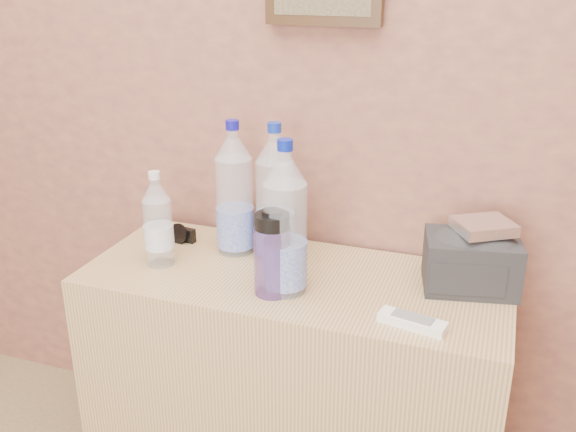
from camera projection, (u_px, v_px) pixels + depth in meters
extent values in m
cube|color=tan|center=(293.00, 386.00, 1.76)|extent=(1.08, 0.45, 0.68)
cylinder|color=white|center=(235.00, 196.00, 1.73)|extent=(0.10, 0.10, 0.32)
cylinder|color=#111092|center=(232.00, 125.00, 1.65)|extent=(0.04, 0.04, 0.02)
cylinder|color=silver|center=(275.00, 200.00, 1.69)|extent=(0.10, 0.10, 0.32)
cylinder|color=#102A9B|center=(274.00, 127.00, 1.62)|extent=(0.04, 0.04, 0.02)
cylinder|color=silver|center=(285.00, 228.00, 1.51)|extent=(0.10, 0.10, 0.33)
cylinder|color=#0A1D99|center=(285.00, 145.00, 1.43)|extent=(0.04, 0.04, 0.03)
cylinder|color=silver|center=(158.00, 225.00, 1.67)|extent=(0.07, 0.07, 0.22)
cylinder|color=silver|center=(154.00, 175.00, 1.62)|extent=(0.03, 0.03, 0.02)
cylinder|color=#5A3882|center=(272.00, 261.00, 1.52)|extent=(0.09, 0.09, 0.17)
cylinder|color=black|center=(272.00, 219.00, 1.48)|extent=(0.08, 0.08, 0.04)
cube|color=white|center=(412.00, 322.00, 1.41)|extent=(0.16, 0.08, 0.02)
cube|color=silver|center=(484.00, 226.00, 1.52)|extent=(0.17, 0.16, 0.03)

